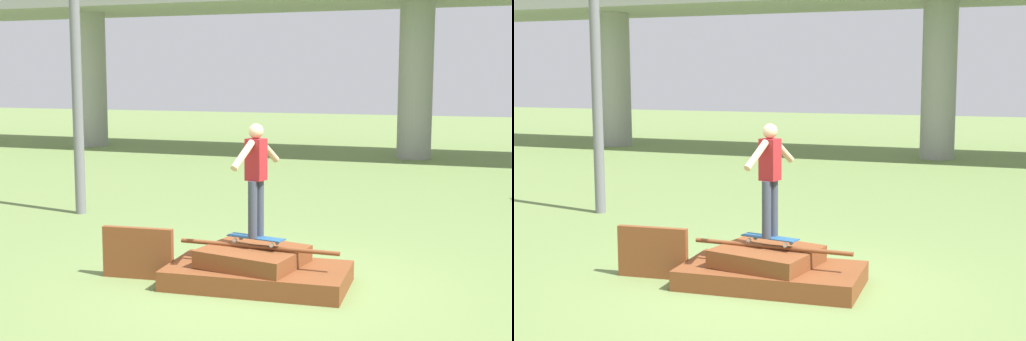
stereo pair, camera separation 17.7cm
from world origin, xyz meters
The scene contains 6 objects.
ground_plane centered at (0.00, 0.00, 0.00)m, with size 80.00×80.00×0.00m, color olive.
scrap_pile centered at (-0.02, 0.01, 0.20)m, with size 2.40×1.40×0.54m.
scrap_plank_loose centered at (-1.62, -0.23, 0.35)m, with size 0.99×0.19×0.69m.
skateboard centered at (-0.04, 0.05, 0.61)m, with size 0.80×0.32×0.09m.
skater centered at (-0.04, 0.05, 1.46)m, with size 0.28×1.13×1.46m.
highway_overpass centered at (0.00, 15.06, 4.94)m, with size 44.00×4.68×5.60m.
Camera 1 is at (3.02, -8.41, 2.71)m, focal length 50.00 mm.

